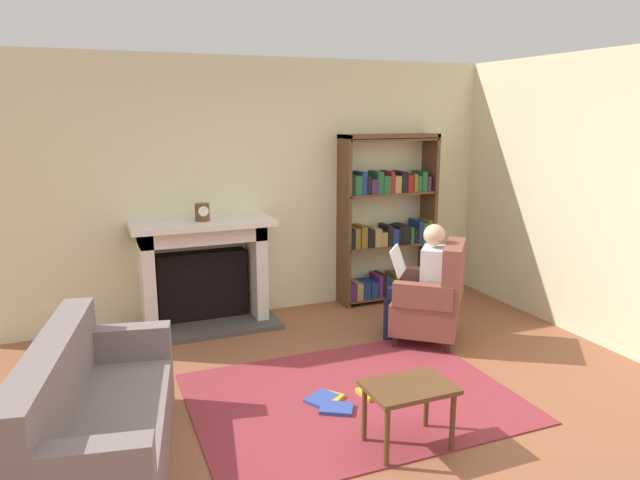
# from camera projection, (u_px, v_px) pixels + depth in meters

# --- Properties ---
(ground) EXTENTS (14.00, 14.00, 0.00)m
(ground) POSITION_uv_depth(u_px,v_px,m) (370.00, 417.00, 4.16)
(ground) COLOR brown
(back_wall) EXTENTS (5.60, 0.10, 2.70)m
(back_wall) POSITION_uv_depth(u_px,v_px,m) (264.00, 188.00, 6.18)
(back_wall) COLOR beige
(back_wall) RESTS_ON ground
(side_wall_right) EXTENTS (0.10, 5.20, 2.70)m
(side_wall_right) POSITION_uv_depth(u_px,v_px,m) (547.00, 191.00, 5.98)
(side_wall_right) COLOR beige
(side_wall_right) RESTS_ON ground
(area_rug) EXTENTS (2.40, 1.80, 0.01)m
(area_rug) POSITION_uv_depth(u_px,v_px,m) (352.00, 397.00, 4.43)
(area_rug) COLOR maroon
(area_rug) RESTS_ON ground
(fireplace) EXTENTS (1.42, 0.64, 1.11)m
(fireplace) POSITION_uv_depth(u_px,v_px,m) (203.00, 270.00, 5.85)
(fireplace) COLOR #4C4742
(fireplace) RESTS_ON ground
(mantel_clock) EXTENTS (0.14, 0.14, 0.17)m
(mantel_clock) POSITION_uv_depth(u_px,v_px,m) (202.00, 212.00, 5.62)
(mantel_clock) COLOR brown
(mantel_clock) RESTS_ON fireplace
(bookshelf) EXTENTS (1.13, 0.32, 1.91)m
(bookshelf) POSITION_uv_depth(u_px,v_px,m) (387.00, 224.00, 6.59)
(bookshelf) COLOR brown
(bookshelf) RESTS_ON ground
(armchair_reading) EXTENTS (0.89, 0.89, 0.97)m
(armchair_reading) POSITION_uv_depth(u_px,v_px,m) (433.00, 299.00, 5.44)
(armchair_reading) COLOR #331E14
(armchair_reading) RESTS_ON ground
(seated_reader) EXTENTS (0.59, 0.57, 1.14)m
(seated_reader) POSITION_uv_depth(u_px,v_px,m) (422.00, 278.00, 5.44)
(seated_reader) COLOR silver
(seated_reader) RESTS_ON ground
(sofa_floral) EXTENTS (1.02, 1.80, 0.85)m
(sofa_floral) POSITION_uv_depth(u_px,v_px,m) (95.00, 424.00, 3.46)
(sofa_floral) COLOR slate
(sofa_floral) RESTS_ON ground
(side_table) EXTENTS (0.56, 0.39, 0.43)m
(side_table) POSITION_uv_depth(u_px,v_px,m) (409.00, 395.00, 3.72)
(side_table) COLOR brown
(side_table) RESTS_ON ground
(scattered_books) EXTENTS (0.60, 0.45, 0.03)m
(scattered_books) POSITION_uv_depth(u_px,v_px,m) (338.00, 400.00, 4.35)
(scattered_books) COLOR gold
(scattered_books) RESTS_ON area_rug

